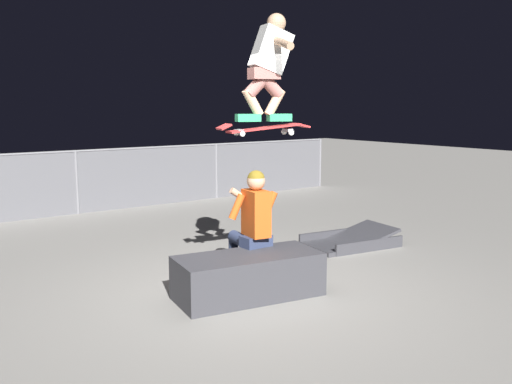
% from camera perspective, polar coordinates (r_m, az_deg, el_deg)
% --- Properties ---
extents(ground_plane, '(40.00, 40.00, 0.00)m').
position_cam_1_polar(ground_plane, '(6.10, -0.90, -10.04)').
color(ground_plane, gray).
extents(ledge_box_main, '(1.59, 0.89, 0.45)m').
position_cam_1_polar(ledge_box_main, '(5.86, -0.76, -8.54)').
color(ledge_box_main, '#38383D').
rests_on(ledge_box_main, ground).
extents(person_sitting_on_ledge, '(0.60, 0.78, 1.29)m').
position_cam_1_polar(person_sitting_on_ledge, '(6.16, -0.44, -3.03)').
color(person_sitting_on_ledge, '#2D3856').
rests_on(person_sitting_on_ledge, ground).
extents(skateboard, '(1.04, 0.44, 0.13)m').
position_cam_1_polar(skateboard, '(6.00, 0.80, 6.50)').
color(skateboard, '#B72D2D').
extents(skater_airborne, '(0.64, 0.88, 1.12)m').
position_cam_1_polar(skater_airborne, '(6.03, 1.33, 13.04)').
color(skater_airborne, '#2D9E66').
extents(kicker_ramp, '(1.36, 0.94, 0.34)m').
position_cam_1_polar(kicker_ramp, '(8.05, 9.57, -5.06)').
color(kicker_ramp, '#38383D').
rests_on(kicker_ramp, ground).
extents(fence_back, '(12.05, 0.05, 1.17)m').
position_cam_1_polar(fence_back, '(10.69, -17.78, 1.19)').
color(fence_back, slate).
rests_on(fence_back, ground).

